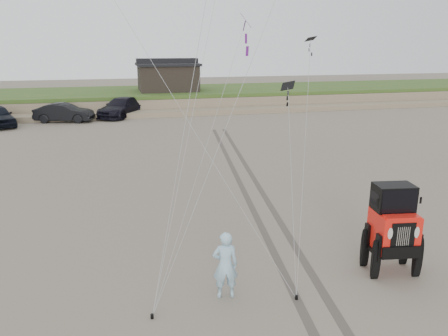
{
  "coord_description": "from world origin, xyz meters",
  "views": [
    {
      "loc": [
        -3.99,
        -10.04,
        6.4
      ],
      "look_at": [
        -0.62,
        3.0,
        2.6
      ],
      "focal_mm": 35.0,
      "sensor_mm": 36.0,
      "label": 1
    }
  ],
  "objects_px": {
    "truck_b": "(64,113)",
    "jeep": "(392,239)",
    "man": "(225,265)",
    "truck_c": "(121,107)",
    "cabin": "(168,76)"
  },
  "relations": [
    {
      "from": "truck_b",
      "to": "jeep",
      "type": "height_order",
      "value": "jeep"
    },
    {
      "from": "man",
      "to": "truck_c",
      "type": "bearing_deg",
      "value": -78.96
    },
    {
      "from": "jeep",
      "to": "man",
      "type": "xyz_separation_m",
      "value": [
        -4.98,
        -0.07,
        -0.13
      ]
    },
    {
      "from": "truck_c",
      "to": "man",
      "type": "relative_size",
      "value": 3.26
    },
    {
      "from": "truck_c",
      "to": "truck_b",
      "type": "bearing_deg",
      "value": -129.97
    },
    {
      "from": "jeep",
      "to": "man",
      "type": "height_order",
      "value": "jeep"
    },
    {
      "from": "truck_c",
      "to": "cabin",
      "type": "bearing_deg",
      "value": 79.17
    },
    {
      "from": "cabin",
      "to": "jeep",
      "type": "xyz_separation_m",
      "value": [
        1.57,
        -37.12,
        -2.19
      ]
    },
    {
      "from": "cabin",
      "to": "truck_c",
      "type": "distance_m",
      "value": 8.02
    },
    {
      "from": "truck_c",
      "to": "man",
      "type": "bearing_deg",
      "value": -56.04
    },
    {
      "from": "cabin",
      "to": "truck_c",
      "type": "relative_size",
      "value": 1.07
    },
    {
      "from": "cabin",
      "to": "truck_b",
      "type": "height_order",
      "value": "cabin"
    },
    {
      "from": "cabin",
      "to": "truck_b",
      "type": "distance_m",
      "value": 12.66
    },
    {
      "from": "truck_c",
      "to": "man",
      "type": "xyz_separation_m",
      "value": [
        1.69,
        -31.48,
        0.05
      ]
    },
    {
      "from": "truck_c",
      "to": "man",
      "type": "height_order",
      "value": "man"
    }
  ]
}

